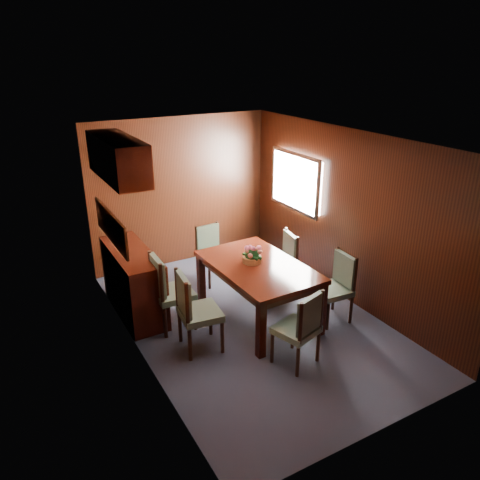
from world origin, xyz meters
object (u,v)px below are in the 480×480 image
dining_table (258,272)px  chair_left_near (194,308)px  flower_centerpiece (252,253)px  chair_right_near (337,283)px  chair_head (302,325)px  sideboard (134,282)px

dining_table → chair_left_near: chair_left_near is taller
flower_centerpiece → chair_right_near: bearing=-34.7°
chair_left_near → chair_right_near: bearing=88.3°
flower_centerpiece → chair_head: bearing=-94.0°
chair_left_near → chair_head: 1.26m
chair_head → sideboard: bearing=104.7°
sideboard → flower_centerpiece: 1.65m
sideboard → chair_left_near: 1.24m
dining_table → chair_head: bearing=-97.5°
chair_left_near → flower_centerpiece: bearing=116.0°
dining_table → flower_centerpiece: size_ratio=6.29×
sideboard → chair_right_near: chair_right_near is taller
chair_right_near → chair_head: size_ratio=1.01×
dining_table → chair_left_near: (-1.03, -0.25, -0.11)m
dining_table → chair_left_near: size_ratio=1.67×
chair_right_near → chair_head: chair_right_near is taller
chair_head → flower_centerpiece: 1.28m
chair_head → dining_table: bearing=67.4°
dining_table → chair_right_near: 1.04m
dining_table → chair_head: 1.13m
chair_left_near → chair_head: (0.91, -0.87, -0.05)m
dining_table → flower_centerpiece: (-0.03, 0.10, 0.24)m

